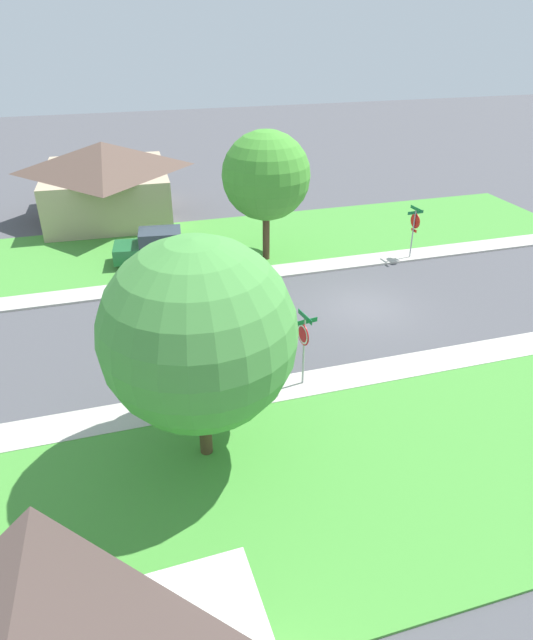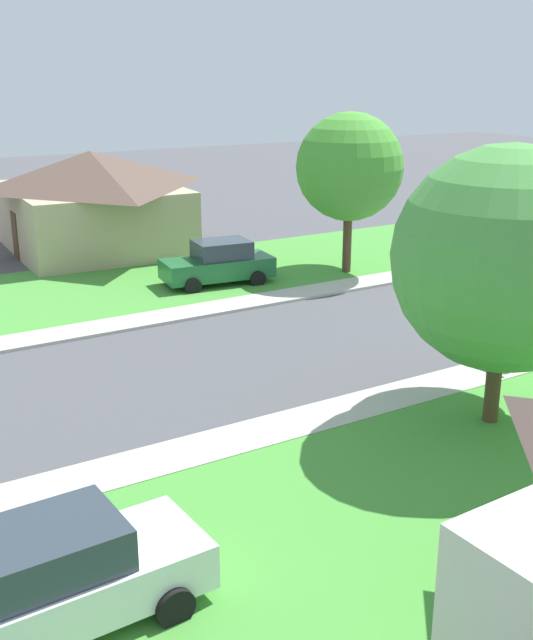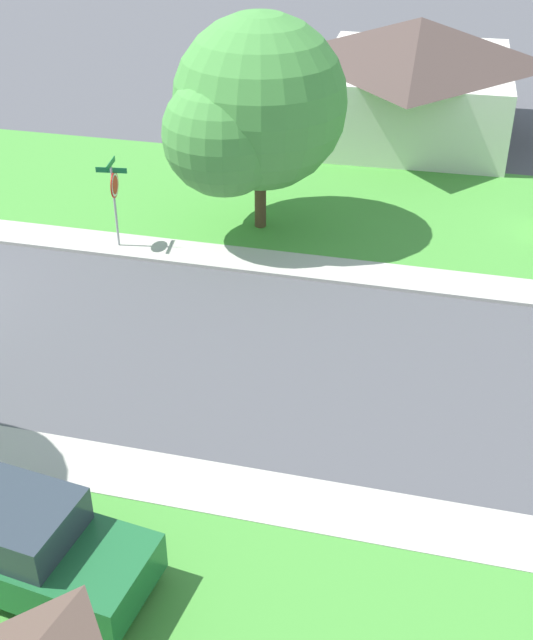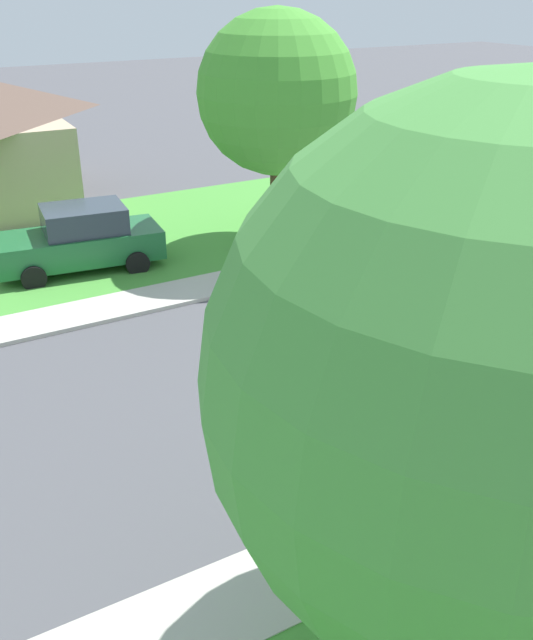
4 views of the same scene
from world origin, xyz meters
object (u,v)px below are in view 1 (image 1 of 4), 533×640
Objects in this scene: stop_sign_near_corner at (414,224)px; stop_sign_far_corner at (303,338)px; car_green_behind_trees at (158,247)px; tree_corner_large at (204,333)px; house_right_setback at (106,179)px; tree_across_left at (268,177)px.

stop_sign_near_corner and stop_sign_far_corner have the same top height.
stop_sign_near_corner is 1.00× the size of stop_sign_far_corner.
stop_sign_near_corner is at bearing -45.83° from stop_sign_far_corner.
stop_sign_far_corner reaches higher than car_green_behind_trees.
car_green_behind_trees is at bearing 76.01° from stop_sign_near_corner.
tree_corner_large is (-14.27, 0.20, 3.00)m from car_green_behind_trees.
house_right_setback is (8.48, 2.04, 1.50)m from car_green_behind_trees.
car_green_behind_trees is (12.19, 3.40, -1.01)m from stop_sign_far_corner.
tree_corner_large reaches higher than car_green_behind_trees.
tree_across_left is at bearing -99.47° from car_green_behind_trees.
tree_corner_large is at bearing -175.40° from house_right_setback.
house_right_setback reaches higher than car_green_behind_trees.
tree_across_left is (2.23, 7.13, 2.37)m from stop_sign_near_corner.
tree_across_left is at bearing -141.11° from house_right_setback.
stop_sign_far_corner is (-9.03, 9.29, 0.01)m from stop_sign_near_corner.
tree_corner_large reaches higher than house_right_setback.
stop_sign_far_corner is 21.38m from house_right_setback.
house_right_setback is at bearing 51.66° from stop_sign_near_corner.
tree_across_left is at bearing -23.34° from tree_corner_large.
tree_across_left reaches higher than stop_sign_far_corner.
tree_across_left is at bearing -10.85° from stop_sign_far_corner.
stop_sign_near_corner is 7.84m from tree_across_left.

